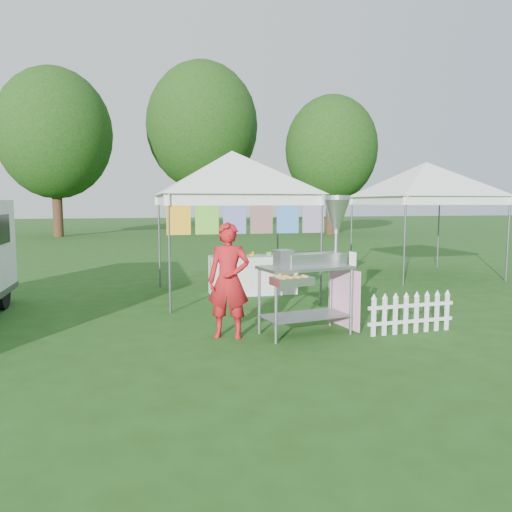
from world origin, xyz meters
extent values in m
plane|color=#214513|center=(0.00, 0.00, 0.00)|extent=(120.00, 120.00, 0.00)
cylinder|color=#59595E|center=(-1.42, 2.08, 1.05)|extent=(0.04, 0.04, 2.10)
cylinder|color=#59595E|center=(1.42, 2.08, 1.05)|extent=(0.04, 0.04, 2.10)
cylinder|color=#59595E|center=(-1.42, 4.92, 1.05)|extent=(0.04, 0.04, 2.10)
cylinder|color=#59595E|center=(1.42, 4.92, 1.05)|extent=(0.04, 0.04, 2.10)
cube|color=white|center=(0.00, 2.08, 2.00)|extent=(3.00, 0.03, 0.22)
cube|color=white|center=(0.00, 4.92, 2.00)|extent=(3.00, 0.03, 0.22)
pyramid|color=white|center=(0.00, 3.50, 3.00)|extent=(4.24, 4.24, 0.90)
cylinder|color=#59595E|center=(0.00, 2.08, 2.08)|extent=(3.00, 0.03, 0.03)
cube|color=orange|center=(-1.25, 2.08, 1.73)|extent=(0.42, 0.01, 0.70)
cube|color=#178E31|center=(-0.75, 2.08, 1.73)|extent=(0.42, 0.01, 0.70)
cube|color=#A818A9|center=(-0.25, 2.08, 1.73)|extent=(0.42, 0.01, 0.70)
cube|color=orange|center=(0.25, 2.08, 1.73)|extent=(0.42, 0.01, 0.70)
cube|color=blue|center=(0.75, 2.08, 1.73)|extent=(0.42, 0.01, 0.70)
cube|color=#2FB0A6|center=(1.25, 2.08, 1.73)|extent=(0.42, 0.01, 0.70)
cylinder|color=#59595E|center=(4.08, 3.58, 1.05)|extent=(0.04, 0.04, 2.10)
cylinder|color=#59595E|center=(6.92, 3.58, 1.05)|extent=(0.04, 0.04, 2.10)
cylinder|color=#59595E|center=(4.08, 6.42, 1.05)|extent=(0.04, 0.04, 2.10)
cylinder|color=#59595E|center=(6.92, 6.42, 1.05)|extent=(0.04, 0.04, 2.10)
cube|color=white|center=(5.50, 3.58, 2.00)|extent=(3.00, 0.03, 0.22)
cube|color=white|center=(5.50, 6.42, 2.00)|extent=(3.00, 0.03, 0.22)
pyramid|color=white|center=(5.50, 5.00, 3.00)|extent=(4.24, 4.24, 0.90)
cylinder|color=#59595E|center=(5.50, 3.58, 2.08)|extent=(3.00, 0.03, 0.03)
cylinder|color=#3B2015|center=(-6.00, 24.00, 1.98)|extent=(0.56, 0.56, 3.96)
ellipsoid|color=#2A5116|center=(-6.00, 24.00, 5.85)|extent=(6.40, 6.40, 7.36)
cylinder|color=#3B2015|center=(3.00, 28.00, 2.42)|extent=(0.56, 0.56, 4.84)
ellipsoid|color=#2A5116|center=(3.00, 28.00, 7.15)|extent=(7.60, 7.60, 8.74)
cylinder|color=#3B2015|center=(10.00, 22.00, 1.76)|extent=(0.56, 0.56, 3.52)
ellipsoid|color=#2A5116|center=(10.00, 22.00, 5.20)|extent=(5.60, 5.60, 6.44)
cylinder|color=gray|center=(-0.17, -0.24, 0.50)|extent=(0.05, 0.05, 1.00)
cylinder|color=gray|center=(1.05, -0.05, 0.50)|extent=(0.05, 0.05, 1.00)
cylinder|color=gray|center=(-0.26, 0.31, 0.50)|extent=(0.05, 0.05, 1.00)
cylinder|color=gray|center=(0.95, 0.51, 0.50)|extent=(0.05, 0.05, 1.00)
cube|color=gray|center=(0.39, 0.13, 0.28)|extent=(1.35, 0.83, 0.02)
cube|color=#B7B7BC|center=(0.39, 0.13, 1.00)|extent=(1.42, 0.87, 0.04)
cube|color=#B7B7BC|center=(0.58, 0.22, 1.10)|extent=(0.97, 0.42, 0.17)
cube|color=gray|center=(0.06, 0.13, 1.14)|extent=(0.26, 0.28, 0.24)
cylinder|color=gray|center=(0.93, 0.28, 1.49)|extent=(0.06, 0.06, 1.00)
cone|color=#B7B7BC|center=(0.93, 0.28, 1.77)|extent=(0.46, 0.46, 0.44)
cylinder|color=#B7B7BC|center=(0.93, 0.28, 2.01)|extent=(0.48, 0.48, 0.07)
cube|color=#B7B7BC|center=(0.02, -0.35, 0.89)|extent=(0.58, 0.41, 0.11)
cube|color=#E79CC3|center=(1.06, 0.24, 0.50)|extent=(0.16, 0.82, 0.90)
cube|color=white|center=(1.04, -0.08, 1.13)|extent=(0.04, 0.16, 0.20)
imported|color=#AC1519|center=(-0.73, 0.24, 0.83)|extent=(0.71, 0.59, 1.66)
cylinder|color=black|center=(-4.40, 3.15, 0.32)|extent=(0.22, 0.65, 0.64)
cube|color=white|center=(1.31, -0.24, 0.28)|extent=(0.07, 0.02, 0.56)
cube|color=white|center=(1.49, -0.23, 0.28)|extent=(0.07, 0.02, 0.56)
cube|color=white|center=(1.67, -0.23, 0.28)|extent=(0.07, 0.02, 0.56)
cube|color=white|center=(1.85, -0.22, 0.28)|extent=(0.07, 0.02, 0.56)
cube|color=white|center=(2.03, -0.21, 0.28)|extent=(0.07, 0.02, 0.56)
cube|color=white|center=(2.21, -0.20, 0.28)|extent=(0.07, 0.02, 0.56)
cube|color=white|center=(2.39, -0.19, 0.28)|extent=(0.07, 0.02, 0.56)
cube|color=white|center=(2.57, -0.18, 0.28)|extent=(0.07, 0.02, 0.56)
cube|color=white|center=(1.94, -0.21, 0.18)|extent=(1.44, 0.09, 0.05)
cube|color=white|center=(1.94, -0.21, 0.42)|extent=(1.44, 0.09, 0.05)
cube|color=white|center=(0.45, 3.56, 0.41)|extent=(1.80, 0.70, 0.82)
camera|label=1|loc=(-2.11, -6.69, 1.94)|focal=35.00mm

